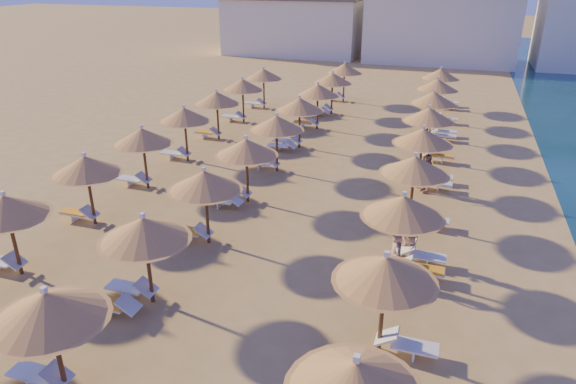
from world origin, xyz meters
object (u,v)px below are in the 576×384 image
(beachgoer_c, at_px, (427,173))
(parasol_row_west, at_px, (246,148))
(parasol_row_east, at_px, (415,166))
(beachgoer_b, at_px, (408,238))
(beachgoer_a, at_px, (394,258))

(beachgoer_c, bearing_deg, parasol_row_west, -94.64)
(parasol_row_east, relative_size, parasol_row_west, 1.00)
(parasol_row_east, height_order, beachgoer_b, parasol_row_east)
(parasol_row_east, xyz_separation_m, beachgoer_a, (-0.08, -4.24, -1.54))
(parasol_row_east, distance_m, beachgoer_a, 4.51)
(beachgoer_c, height_order, beachgoer_a, beachgoer_c)
(beachgoer_a, bearing_deg, beachgoer_c, 152.36)
(beachgoer_b, xyz_separation_m, beachgoer_c, (0.16, 6.22, 0.04))
(parasol_row_east, distance_m, parasol_row_west, 6.77)
(beachgoer_a, bearing_deg, parasol_row_east, 154.54)
(beachgoer_b, relative_size, beachgoer_a, 1.01)
(parasol_row_west, xyz_separation_m, beachgoer_b, (6.97, -2.81, -1.54))
(beachgoer_b, distance_m, beachgoer_a, 1.46)
(beachgoer_c, bearing_deg, beachgoer_b, -31.64)
(parasol_row_east, xyz_separation_m, beachgoer_c, (0.36, 3.41, -1.50))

